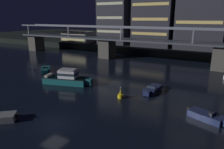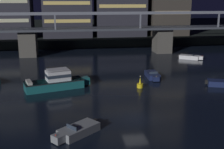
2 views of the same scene
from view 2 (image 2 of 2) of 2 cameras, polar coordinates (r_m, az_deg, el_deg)
ground_plane at (r=31.11m, az=4.67°, el=-8.61°), size 400.00×400.00×0.00m
far_riverbank at (r=114.24m, az=-5.43°, el=8.91°), size 240.00×80.00×2.20m
river_bridge at (r=66.32m, az=-2.88°, el=7.70°), size 97.70×6.40×9.38m
cabin_cruiser_near_left at (r=41.46m, az=-10.87°, el=-1.33°), size 9.35×4.79×2.79m
speedboat_near_right at (r=45.08m, az=20.99°, el=-1.61°), size 5.13×2.97×1.16m
speedboat_mid_center at (r=63.35m, az=15.09°, el=3.32°), size 4.80×3.77×1.16m
speedboat_far_left at (r=27.56m, az=-6.86°, el=-10.90°), size 4.60×4.14×1.16m
speedboat_far_center at (r=46.92m, az=7.96°, el=-0.15°), size 2.02×5.22×1.16m
channel_buoy at (r=41.47m, az=5.52°, el=-1.95°), size 0.90×0.90×1.76m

